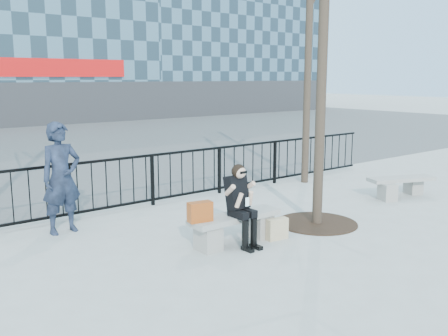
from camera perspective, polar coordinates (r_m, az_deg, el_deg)
ground at (r=8.33m, az=1.27°, el=-8.56°), size 120.00×120.00×0.00m
railing at (r=10.59m, az=-9.12°, el=-1.47°), size 14.00×0.06×1.10m
tree_grate at (r=9.53m, az=10.55°, el=-6.20°), size 1.50×1.50×0.02m
bench_main at (r=8.24m, az=1.28°, el=-6.58°), size 1.65×0.46×0.49m
bench_second at (r=12.05m, az=19.57°, el=-1.82°), size 1.55×0.43×0.46m
seated_woman at (r=8.02m, az=2.02°, el=-4.32°), size 0.50×0.64×1.34m
handbag at (r=7.76m, az=-2.76°, el=-5.02°), size 0.40×0.24×0.31m
shopping_bag at (r=8.51m, az=6.09°, el=-6.94°), size 0.40×0.18×0.36m
standing_man at (r=9.09m, az=-18.09°, el=-1.09°), size 0.75×0.53×1.95m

